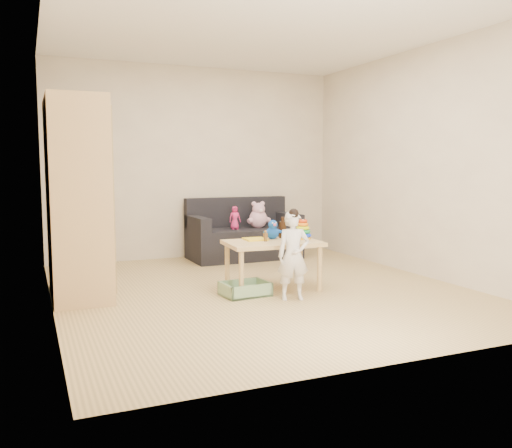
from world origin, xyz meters
name	(u,v)px	position (x,y,z in m)	size (l,w,h in m)	color
room	(261,162)	(0.00, 0.00, 1.30)	(4.50, 4.50, 4.50)	tan
wardrobe	(77,199)	(-1.73, 0.44, 0.95)	(0.53, 1.05, 1.90)	#E9B580
sofa	(244,243)	(0.54, 1.83, 0.21)	(1.48, 0.74, 0.42)	black
play_table	(273,265)	(0.12, -0.03, 0.25)	(0.95, 0.60, 0.50)	#DEB079
storage_bin	(245,289)	(-0.24, -0.16, 0.07)	(0.44, 0.33, 0.13)	#7EA577
toddler	(293,257)	(0.12, -0.49, 0.41)	(0.30, 0.20, 0.82)	silver
pink_bear	(258,217)	(0.74, 1.80, 0.57)	(0.27, 0.23, 0.31)	#E5A9C6
doll	(235,218)	(0.38, 1.75, 0.57)	(0.15, 0.10, 0.30)	#E62B75
ring_stacker	(303,231)	(0.48, 0.01, 0.58)	(0.18, 0.18, 0.21)	#E5A40C
brown_bottle	(283,229)	(0.33, 0.18, 0.59)	(0.08, 0.08, 0.22)	black
blue_plush	(273,229)	(0.19, 0.14, 0.60)	(0.17, 0.13, 0.20)	blue
wooden_figure	(266,236)	(0.04, -0.02, 0.56)	(0.05, 0.04, 0.12)	brown
yellow_book	(255,239)	(-0.01, 0.13, 0.51)	(0.22, 0.22, 0.02)	yellow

